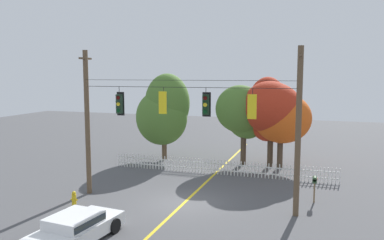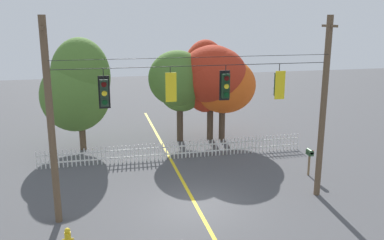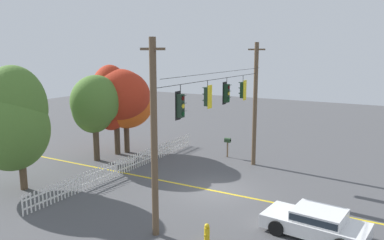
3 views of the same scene
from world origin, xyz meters
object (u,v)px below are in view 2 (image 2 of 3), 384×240
Objects in this scene: autumn_maple_mid at (179,81)px; autumn_oak_far_east at (211,75)px; roadside_mailbox at (310,154)px; autumn_maple_near_fence at (78,87)px; fire_hydrant at (68,238)px; traffic_signal_southbound_primary at (170,87)px; traffic_signal_northbound_primary at (225,86)px; traffic_signal_eastbound_side at (279,85)px; autumn_maple_far_west at (224,83)px; traffic_signal_westbound_side at (104,93)px.

autumn_oak_far_east is (1.98, -0.36, 0.38)m from autumn_maple_mid.
roadside_mailbox is at bearing -54.97° from autumn_maple_mid.
autumn_maple_mid is at bearing 1.00° from autumn_maple_near_fence.
fire_hydrant is (-8.34, -11.38, -3.93)m from autumn_oak_far_east.
traffic_signal_northbound_primary is (2.25, 0.02, -0.05)m from traffic_signal_southbound_primary.
autumn_maple_near_fence is 4.81× the size of roadside_mailbox.
traffic_signal_southbound_primary is 0.93× the size of traffic_signal_eastbound_side.
autumn_maple_near_fence reaches higher than autumn_maple_far_west.
traffic_signal_westbound_side is at bearing -82.17° from autumn_maple_near_fence.
autumn_maple_mid is at bearing 169.67° from autumn_oak_far_east.
traffic_signal_northbound_primary is (4.78, -0.00, 0.08)m from traffic_signal_westbound_side.
traffic_signal_northbound_primary is at bearing -90.30° from autumn_maple_mid.
autumn_oak_far_east reaches higher than traffic_signal_westbound_side.
fire_hydrant is 12.37m from roadside_mailbox.
traffic_signal_eastbound_side is 0.25× the size of autumn_maple_far_west.
autumn_maple_near_fence is (-8.39, 9.53, -1.33)m from traffic_signal_eastbound_side.
autumn_maple_near_fence is 8.69× the size of fire_hydrant.
autumn_maple_far_west is at bearing 61.04° from traffic_signal_southbound_primary.
traffic_signal_westbound_side is at bearing 179.84° from traffic_signal_eastbound_side.
traffic_signal_southbound_primary is 0.23× the size of autumn_maple_mid.
autumn_maple_mid reaches higher than roadside_mailbox.
traffic_signal_southbound_primary is 6.66m from fire_hydrant.
traffic_signal_northbound_primary is at bearing -102.35° from autumn_oak_far_east.
autumn_maple_near_fence reaches higher than traffic_signal_eastbound_side.
roadside_mailbox is at bearing 20.63° from fire_hydrant.
autumn_oak_far_east is 1.12× the size of autumn_maple_far_west.
traffic_signal_eastbound_side is 0.22× the size of autumn_maple_near_fence.
traffic_signal_northbound_primary is at bearing -57.38° from autumn_maple_near_fence.
roadside_mailbox is (3.21, -7.03, -3.18)m from autumn_oak_far_east.
autumn_maple_near_fence reaches higher than traffic_signal_westbound_side.
autumn_oak_far_east reaches higher than autumn_maple_far_west.
traffic_signal_eastbound_side is at bearing -0.16° from traffic_signal_westbound_side.
traffic_signal_westbound_side is 5.39m from fire_hydrant.
autumn_oak_far_east is 14.65m from fire_hydrant.
traffic_signal_eastbound_side is (2.30, -0.02, -0.03)m from traffic_signal_northbound_primary.
traffic_signal_northbound_primary is at bearing -107.33° from autumn_maple_far_west.
autumn_maple_far_west is at bearing 50.38° from traffic_signal_westbound_side.
autumn_maple_far_west is 15.02m from fire_hydrant.
fire_hydrant is at bearing -161.42° from traffic_signal_northbound_primary.
autumn_maple_far_west is at bearing -7.01° from autumn_maple_mid.
roadside_mailbox is at bearing -71.61° from autumn_maple_far_west.
traffic_signal_westbound_side and traffic_signal_southbound_primary have the same top height.
autumn_oak_far_east is at bearing 91.71° from traffic_signal_eastbound_side.
traffic_signal_westbound_side is 10.82m from autumn_maple_mid.
traffic_signal_westbound_side is 4.78m from traffic_signal_northbound_primary.
traffic_signal_southbound_primary reaches higher than autumn_maple_far_west.
traffic_signal_southbound_primary is at bearing -68.05° from autumn_maple_near_fence.
traffic_signal_southbound_primary is 2.25m from traffic_signal_northbound_primary.
traffic_signal_northbound_primary is at bearing -156.98° from roadside_mailbox.
traffic_signal_eastbound_side is 9.41m from autumn_maple_far_west.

